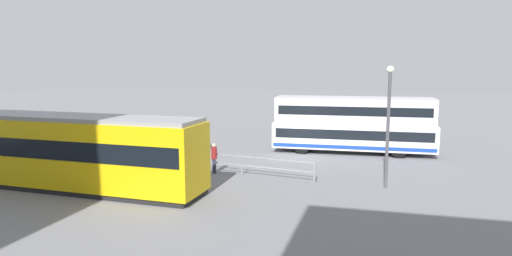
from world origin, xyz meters
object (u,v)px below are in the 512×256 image
Objects in this scene: double_decker_bus at (353,125)px; pedestrian_near_railing at (214,156)px; info_sign at (175,147)px; street_lamp at (388,116)px; tram_yellow at (83,152)px.

double_decker_bus reaches higher than pedestrian_near_railing.
street_lamp is (-11.20, -0.63, 2.04)m from info_sign.
street_lamp is (-14.07, -4.67, 1.68)m from tram_yellow.
double_decker_bus is 6.53× the size of pedestrian_near_railing.
double_decker_bus is at bearing -134.14° from info_sign.
info_sign is (-2.87, -4.04, -0.36)m from tram_yellow.
info_sign is at bearing 3.22° from street_lamp.
street_lamp is at bearing 178.50° from pedestrian_near_railing.
double_decker_bus is 1.84× the size of street_lamp.
pedestrian_near_railing is (-4.81, -4.91, -0.90)m from tram_yellow.
info_sign is at bearing 24.28° from pedestrian_near_railing.
info_sign reaches higher than pedestrian_near_railing.
street_lamp is (-2.36, 8.47, 1.59)m from double_decker_bus.
street_lamp is at bearing 105.59° from double_decker_bus.
street_lamp reaches higher than tram_yellow.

